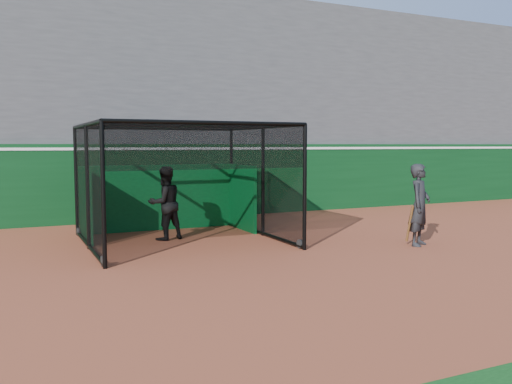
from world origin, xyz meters
name	(u,v)px	position (x,y,z in m)	size (l,w,h in m)	color
ground	(289,272)	(0.00, 0.00, 0.00)	(120.00, 120.00, 0.00)	#97462C
outfield_wall	(169,180)	(0.00, 8.50, 1.29)	(50.00, 0.50, 2.50)	#0A3716
grandstand	(141,94)	(0.00, 12.27, 4.48)	(50.00, 7.85, 8.95)	#4C4C4F
batting_cage	(181,184)	(-0.92, 4.06, 1.47)	(4.69, 4.62, 2.95)	black
batter	(165,203)	(-1.23, 4.53, 0.96)	(0.93, 0.73, 1.92)	black
on_deck_player	(420,205)	(4.23, 1.09, 1.01)	(0.88, 0.80, 2.01)	black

